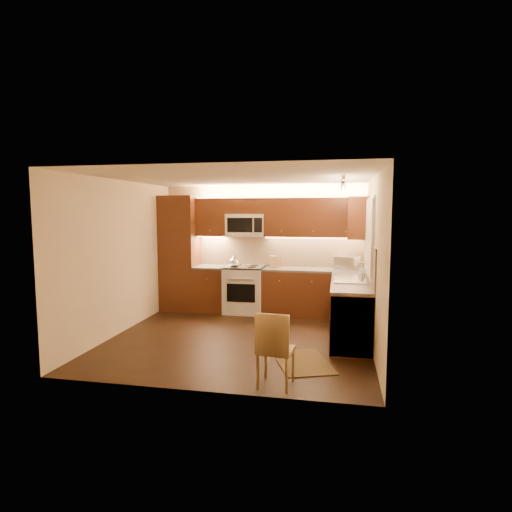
% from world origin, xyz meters
% --- Properties ---
extents(floor, '(4.00, 4.00, 0.01)m').
position_xyz_m(floor, '(0.00, 0.00, 0.00)').
color(floor, black).
rests_on(floor, ground).
extents(ceiling, '(4.00, 4.00, 0.01)m').
position_xyz_m(ceiling, '(0.00, 0.00, 2.50)').
color(ceiling, beige).
rests_on(ceiling, ground).
extents(wall_back, '(4.00, 0.01, 2.50)m').
position_xyz_m(wall_back, '(0.00, 2.00, 1.25)').
color(wall_back, beige).
rests_on(wall_back, ground).
extents(wall_front, '(4.00, 0.01, 2.50)m').
position_xyz_m(wall_front, '(0.00, -2.00, 1.25)').
color(wall_front, beige).
rests_on(wall_front, ground).
extents(wall_left, '(0.01, 4.00, 2.50)m').
position_xyz_m(wall_left, '(-2.00, 0.00, 1.25)').
color(wall_left, beige).
rests_on(wall_left, ground).
extents(wall_right, '(0.01, 4.00, 2.50)m').
position_xyz_m(wall_right, '(2.00, 0.00, 1.25)').
color(wall_right, beige).
rests_on(wall_right, ground).
extents(pantry, '(0.70, 0.60, 2.30)m').
position_xyz_m(pantry, '(-1.65, 1.70, 1.15)').
color(pantry, '#47240F').
rests_on(pantry, floor).
extents(base_cab_back_left, '(0.62, 0.60, 0.86)m').
position_xyz_m(base_cab_back_left, '(-0.99, 1.70, 0.43)').
color(base_cab_back_left, '#47240F').
rests_on(base_cab_back_left, floor).
extents(counter_back_left, '(0.62, 0.60, 0.04)m').
position_xyz_m(counter_back_left, '(-0.99, 1.70, 0.88)').
color(counter_back_left, '#3D3A38').
rests_on(counter_back_left, base_cab_back_left).
extents(base_cab_back_right, '(1.92, 0.60, 0.86)m').
position_xyz_m(base_cab_back_right, '(1.04, 1.70, 0.43)').
color(base_cab_back_right, '#47240F').
rests_on(base_cab_back_right, floor).
extents(counter_back_right, '(1.92, 0.60, 0.04)m').
position_xyz_m(counter_back_right, '(1.04, 1.70, 0.88)').
color(counter_back_right, '#3D3A38').
rests_on(counter_back_right, base_cab_back_right).
extents(base_cab_right, '(0.60, 2.00, 0.86)m').
position_xyz_m(base_cab_right, '(1.70, 0.40, 0.43)').
color(base_cab_right, '#47240F').
rests_on(base_cab_right, floor).
extents(counter_right, '(0.60, 2.00, 0.04)m').
position_xyz_m(counter_right, '(1.70, 0.40, 0.88)').
color(counter_right, '#3D3A38').
rests_on(counter_right, base_cab_right).
extents(dishwasher, '(0.58, 0.60, 0.84)m').
position_xyz_m(dishwasher, '(1.70, -0.30, 0.43)').
color(dishwasher, silver).
rests_on(dishwasher, floor).
extents(backsplash_back, '(3.30, 0.02, 0.60)m').
position_xyz_m(backsplash_back, '(0.35, 1.99, 1.20)').
color(backsplash_back, tan).
rests_on(backsplash_back, wall_back).
extents(backsplash_right, '(0.02, 2.00, 0.60)m').
position_xyz_m(backsplash_right, '(1.99, 0.40, 1.20)').
color(backsplash_right, tan).
rests_on(backsplash_right, wall_right).
extents(upper_cab_back_left, '(0.62, 0.35, 0.75)m').
position_xyz_m(upper_cab_back_left, '(-0.99, 1.82, 1.88)').
color(upper_cab_back_left, '#47240F').
rests_on(upper_cab_back_left, wall_back).
extents(upper_cab_back_right, '(1.92, 0.35, 0.75)m').
position_xyz_m(upper_cab_back_right, '(1.04, 1.82, 1.88)').
color(upper_cab_back_right, '#47240F').
rests_on(upper_cab_back_right, wall_back).
extents(upper_cab_bridge, '(0.76, 0.35, 0.31)m').
position_xyz_m(upper_cab_bridge, '(-0.30, 1.82, 2.09)').
color(upper_cab_bridge, '#47240F').
rests_on(upper_cab_bridge, wall_back).
extents(upper_cab_right_corner, '(0.35, 0.50, 0.75)m').
position_xyz_m(upper_cab_right_corner, '(1.82, 1.40, 1.88)').
color(upper_cab_right_corner, '#47240F').
rests_on(upper_cab_right_corner, wall_right).
extents(stove, '(0.76, 0.65, 0.92)m').
position_xyz_m(stove, '(-0.30, 1.68, 0.46)').
color(stove, silver).
rests_on(stove, floor).
extents(microwave, '(0.76, 0.38, 0.44)m').
position_xyz_m(microwave, '(-0.30, 1.81, 1.72)').
color(microwave, silver).
rests_on(microwave, wall_back).
extents(window_frame, '(0.03, 1.44, 1.24)m').
position_xyz_m(window_frame, '(1.99, 0.55, 1.60)').
color(window_frame, silver).
rests_on(window_frame, wall_right).
extents(window_blinds, '(0.02, 1.36, 1.16)m').
position_xyz_m(window_blinds, '(1.97, 0.55, 1.60)').
color(window_blinds, silver).
rests_on(window_blinds, wall_right).
extents(sink, '(0.52, 0.86, 0.15)m').
position_xyz_m(sink, '(1.70, 0.55, 0.98)').
color(sink, silver).
rests_on(sink, counter_right).
extents(faucet, '(0.20, 0.04, 0.30)m').
position_xyz_m(faucet, '(1.88, 0.55, 1.05)').
color(faucet, silver).
rests_on(faucet, counter_right).
extents(track_light_bar, '(0.04, 1.20, 0.03)m').
position_xyz_m(track_light_bar, '(1.55, 0.40, 2.46)').
color(track_light_bar, silver).
rests_on(track_light_bar, ceiling).
extents(kettle, '(0.25, 0.25, 0.23)m').
position_xyz_m(kettle, '(-0.48, 1.55, 1.04)').
color(kettle, silver).
rests_on(kettle, stove).
extents(toaster_oven, '(0.49, 0.45, 0.24)m').
position_xyz_m(toaster_oven, '(1.66, 1.79, 1.02)').
color(toaster_oven, silver).
rests_on(toaster_oven, counter_back_right).
extents(knife_block, '(0.16, 0.20, 0.23)m').
position_xyz_m(knife_block, '(0.26, 1.73, 1.02)').
color(knife_block, olive).
rests_on(knife_block, counter_back_right).
extents(spice_jar_a, '(0.05, 0.05, 0.10)m').
position_xyz_m(spice_jar_a, '(0.21, 1.94, 0.95)').
color(spice_jar_a, silver).
rests_on(spice_jar_a, counter_back_right).
extents(spice_jar_b, '(0.05, 0.05, 0.09)m').
position_xyz_m(spice_jar_b, '(0.35, 1.86, 0.94)').
color(spice_jar_b, brown).
rests_on(spice_jar_b, counter_back_right).
extents(spice_jar_c, '(0.05, 0.05, 0.09)m').
position_xyz_m(spice_jar_c, '(0.14, 1.94, 0.95)').
color(spice_jar_c, silver).
rests_on(spice_jar_c, counter_back_right).
extents(spice_jar_d, '(0.06, 0.06, 0.11)m').
position_xyz_m(spice_jar_d, '(0.43, 1.88, 0.95)').
color(spice_jar_d, '#995D2E').
rests_on(spice_jar_d, counter_back_right).
extents(soap_bottle, '(0.12, 0.12, 0.21)m').
position_xyz_m(soap_bottle, '(1.89, 0.83, 1.00)').
color(soap_bottle, '#B1B2B6').
rests_on(soap_bottle, counter_right).
extents(rug, '(0.95, 1.14, 0.01)m').
position_xyz_m(rug, '(1.07, -0.90, 0.01)').
color(rug, black).
rests_on(rug, floor).
extents(dining_chair, '(0.43, 0.43, 0.88)m').
position_xyz_m(dining_chair, '(0.82, -1.68, 0.44)').
color(dining_chair, olive).
rests_on(dining_chair, floor).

